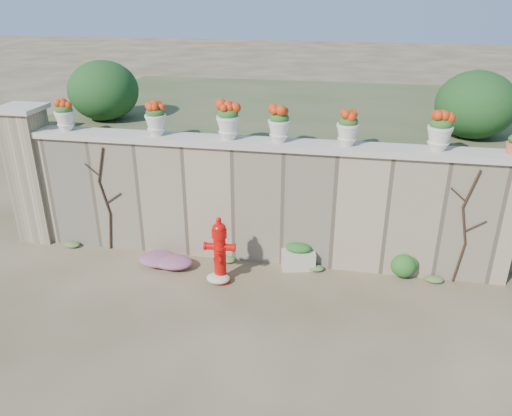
# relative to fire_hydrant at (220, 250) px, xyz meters

# --- Properties ---
(ground) EXTENTS (80.00, 80.00, 0.00)m
(ground) POSITION_rel_fire_hydrant_xyz_m (0.47, -0.90, -0.56)
(ground) COLOR #4E4027
(ground) RESTS_ON ground
(stone_wall) EXTENTS (8.00, 0.40, 2.00)m
(stone_wall) POSITION_rel_fire_hydrant_xyz_m (0.47, 0.90, 0.44)
(stone_wall) COLOR #9B8667
(stone_wall) RESTS_ON ground
(wall_cap) EXTENTS (8.10, 0.52, 0.10)m
(wall_cap) POSITION_rel_fire_hydrant_xyz_m (0.47, 0.90, 1.49)
(wall_cap) COLOR beige
(wall_cap) RESTS_ON stone_wall
(gate_pillar) EXTENTS (0.72, 0.72, 2.48)m
(gate_pillar) POSITION_rel_fire_hydrant_xyz_m (-3.68, 0.90, 0.69)
(gate_pillar) COLOR #9B8667
(gate_pillar) RESTS_ON ground
(raised_fill) EXTENTS (9.00, 6.00, 2.00)m
(raised_fill) POSITION_rel_fire_hydrant_xyz_m (0.47, 4.10, 0.44)
(raised_fill) COLOR #384C23
(raised_fill) RESTS_ON ground
(back_shrub_left) EXTENTS (1.30, 1.30, 1.10)m
(back_shrub_left) POSITION_rel_fire_hydrant_xyz_m (-2.73, 2.10, 1.99)
(back_shrub_left) COLOR #143814
(back_shrub_left) RESTS_ON raised_fill
(back_shrub_right) EXTENTS (1.30, 1.30, 1.10)m
(back_shrub_right) POSITION_rel_fire_hydrant_xyz_m (3.87, 2.10, 1.99)
(back_shrub_right) COLOR #143814
(back_shrub_right) RESTS_ON raised_fill
(vine_left) EXTENTS (0.60, 0.04, 1.91)m
(vine_left) POSITION_rel_fire_hydrant_xyz_m (-2.21, 0.68, 0.43)
(vine_left) COLOR black
(vine_left) RESTS_ON ground
(vine_right) EXTENTS (0.60, 0.04, 1.91)m
(vine_right) POSITION_rel_fire_hydrant_xyz_m (3.69, 0.68, 0.43)
(vine_right) COLOR black
(vine_right) RESTS_ON ground
(fire_hydrant) EXTENTS (0.48, 0.34, 1.12)m
(fire_hydrant) POSITION_rel_fire_hydrant_xyz_m (0.00, 0.00, 0.00)
(fire_hydrant) COLOR red
(fire_hydrant) RESTS_ON ground
(planter_box) EXTENTS (0.60, 0.43, 0.45)m
(planter_box) POSITION_rel_fire_hydrant_xyz_m (1.17, 0.65, -0.35)
(planter_box) COLOR beige
(planter_box) RESTS_ON ground
(green_shrub) EXTENTS (0.52, 0.47, 0.50)m
(green_shrub) POSITION_rel_fire_hydrant_xyz_m (2.92, 0.65, -0.31)
(green_shrub) COLOR #1E5119
(green_shrub) RESTS_ON ground
(magenta_clump) EXTENTS (0.99, 0.66, 0.26)m
(magenta_clump) POSITION_rel_fire_hydrant_xyz_m (-1.05, 0.33, -0.43)
(magenta_clump) COLOR #C3279A
(magenta_clump) RESTS_ON ground
(white_flowers) EXTENTS (0.51, 0.41, 0.18)m
(white_flowers) POSITION_rel_fire_hydrant_xyz_m (-0.08, -0.01, -0.47)
(white_flowers) COLOR white
(white_flowers) RESTS_ON ground
(urn_pot_0) EXTENTS (0.33, 0.33, 0.52)m
(urn_pot_0) POSITION_rel_fire_hydrant_xyz_m (-2.87, 0.90, 1.80)
(urn_pot_0) COLOR beige
(urn_pot_0) RESTS_ON wall_cap
(urn_pot_1) EXTENTS (0.35, 0.35, 0.55)m
(urn_pot_1) POSITION_rel_fire_hydrant_xyz_m (-1.25, 0.90, 1.81)
(urn_pot_1) COLOR beige
(urn_pot_1) RESTS_ON wall_cap
(urn_pot_2) EXTENTS (0.38, 0.38, 0.59)m
(urn_pot_2) POSITION_rel_fire_hydrant_xyz_m (-0.04, 0.90, 1.83)
(urn_pot_2) COLOR beige
(urn_pot_2) RESTS_ON wall_cap
(urn_pot_3) EXTENTS (0.35, 0.35, 0.55)m
(urn_pot_3) POSITION_rel_fire_hydrant_xyz_m (0.77, 0.90, 1.81)
(urn_pot_3) COLOR beige
(urn_pot_3) RESTS_ON wall_cap
(urn_pot_4) EXTENTS (0.34, 0.34, 0.54)m
(urn_pot_4) POSITION_rel_fire_hydrant_xyz_m (1.82, 0.90, 1.80)
(urn_pot_4) COLOR beige
(urn_pot_4) RESTS_ON wall_cap
(urn_pot_5) EXTENTS (0.37, 0.37, 0.58)m
(urn_pot_5) POSITION_rel_fire_hydrant_xyz_m (3.16, 0.90, 1.82)
(urn_pot_5) COLOR beige
(urn_pot_5) RESTS_ON wall_cap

